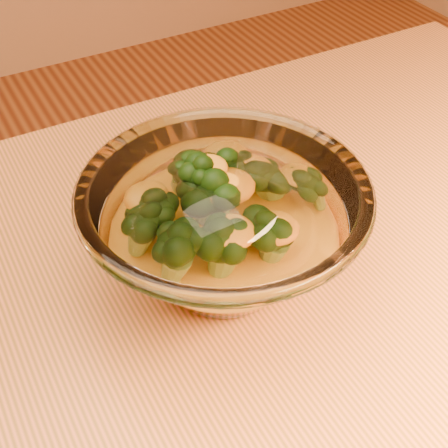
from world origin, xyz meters
name	(u,v)px	position (x,y,z in m)	size (l,w,h in m)	color
table	(216,440)	(0.00, 0.00, 0.65)	(1.20, 0.80, 0.75)	#DE7342
glass_bowl	(224,229)	(0.06, 0.09, 0.81)	(0.24, 0.24, 0.11)	white
cheese_sauce	(224,248)	(0.06, 0.09, 0.78)	(0.14, 0.14, 0.04)	orange
broccoli_heap	(215,207)	(0.06, 0.10, 0.82)	(0.17, 0.14, 0.07)	black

